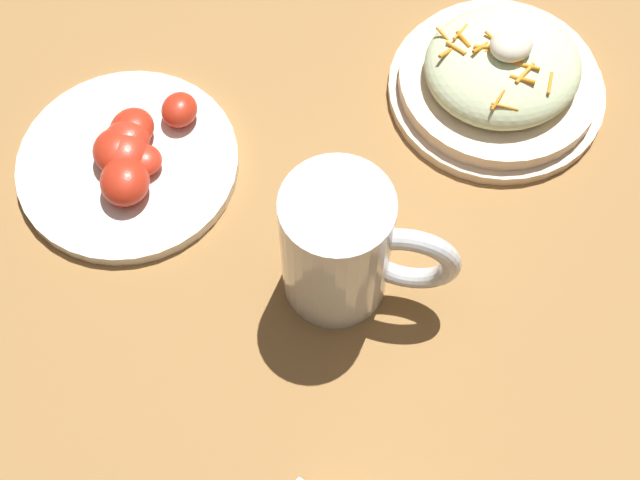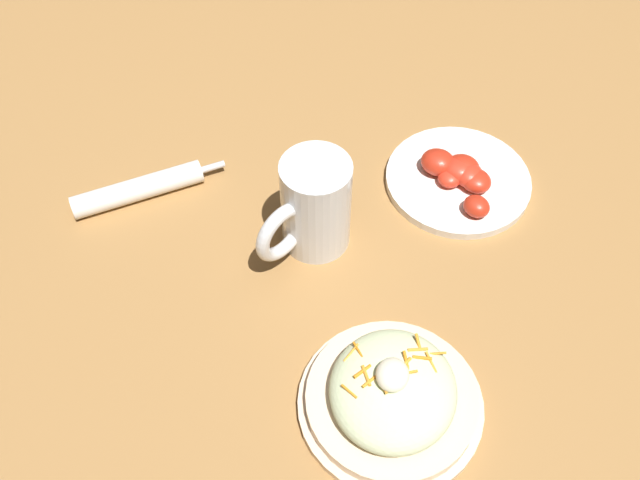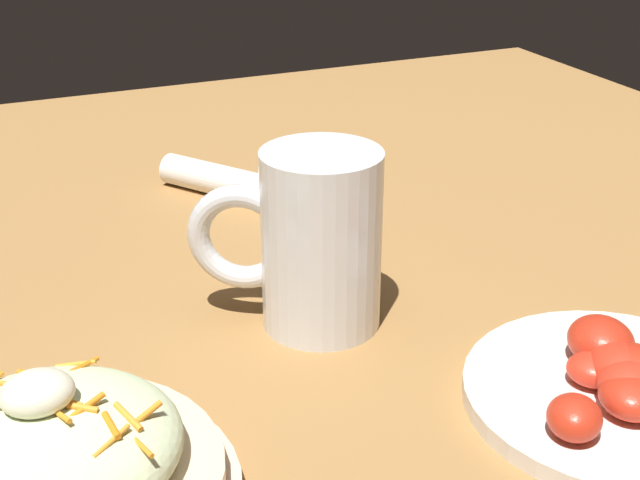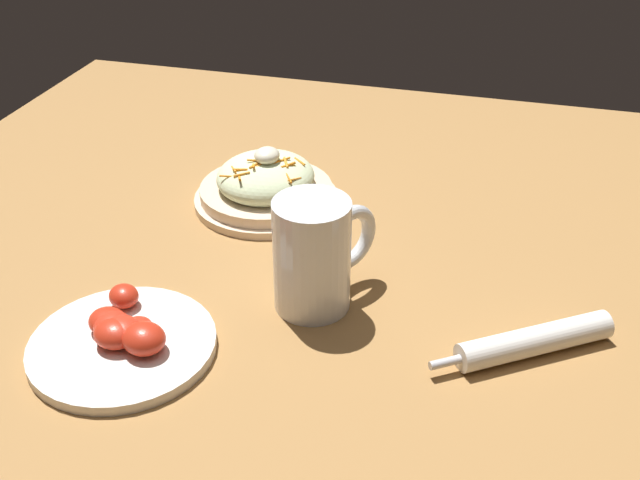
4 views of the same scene
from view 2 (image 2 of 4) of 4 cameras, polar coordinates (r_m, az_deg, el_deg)
name	(u,v)px [view 2 (image 2 of 4)]	position (r m, az deg, el deg)	size (l,w,h in m)	color
ground_plane	(306,250)	(0.95, -1.12, -0.79)	(1.43, 1.43, 0.00)	#9E703D
salad_plate	(392,395)	(0.82, 5.85, -12.43)	(0.21, 0.21, 0.09)	beige
beer_mug	(314,210)	(0.92, -0.51, 2.43)	(0.14, 0.11, 0.14)	white
napkin_roll	(139,189)	(1.03, -14.47, 4.05)	(0.14, 0.20, 0.03)	white
tomato_plate	(459,178)	(1.04, 11.19, 5.00)	(0.21, 0.21, 0.05)	white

